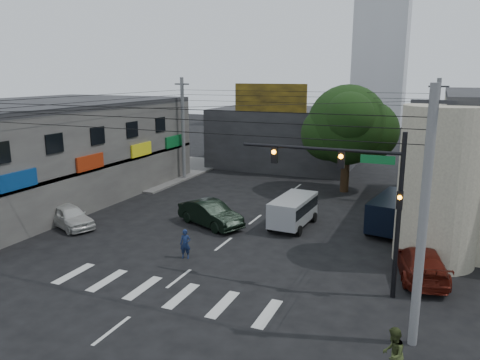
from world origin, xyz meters
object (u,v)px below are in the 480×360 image
Objects in this scene: silver_minivan at (293,212)px; traffic_officer at (185,244)px; utility_pole_near_right at (423,221)px; dark_sedan at (210,214)px; white_compact at (70,216)px; maroon_sedan at (421,263)px; utility_pole_far_left at (183,129)px; street_tree at (347,125)px; navy_van at (393,213)px; utility_pole_far_right at (434,142)px; pedestrian_olive at (393,354)px; traffic_gantry at (359,186)px.

silver_minivan is 2.90× the size of traffic_officer.
dark_sedan is at bearing 143.98° from utility_pole_near_right.
maroon_sedan is at bearing -65.85° from white_compact.
utility_pole_far_left is at bearing 104.15° from traffic_officer.
street_tree is 1.56× the size of navy_van.
utility_pole_far_right reaches higher than pedestrian_olive.
dark_sedan reaches higher than traffic_officer.
utility_pole_near_right is 2.03× the size of white_compact.
maroon_sedan is 3.07× the size of pedestrian_olive.
dark_sedan is 1.12× the size of white_compact.
dark_sedan is 5.25m from silver_minivan.
white_compact is 2.90× the size of traffic_officer.
utility_pole_near_right reaches higher than silver_minivan.
dark_sedan is 11.40m from navy_van.
traffic_officer is at bearing -115.51° from pedestrian_olive.
utility_pole_far_left is 25.72m from maroon_sedan.
pedestrian_olive is at bearing -45.14° from traffic_officer.
utility_pole_far_left is 5.27× the size of pedestrian_olive.
utility_pole_far_right is at bearing -101.55° from maroon_sedan.
street_tree is at bearing -3.94° from silver_minivan.
traffic_officer is 0.89× the size of pedestrian_olive.
dark_sedan is at bearing -42.76° from white_compact.
utility_pole_far_left is (-18.32, 17.00, -0.23)m from traffic_gantry.
dark_sedan is at bearing 87.11° from traffic_officer.
utility_pole_near_right reaches higher than traffic_officer.
maroon_sedan is at bearing -79.35° from dark_sedan.
navy_van is 15.26m from pedestrian_olive.
silver_minivan is at bearing -147.57° from pedestrian_olive.
pedestrian_olive reaches higher than dark_sedan.
street_tree is 17.32m from maroon_sedan.
maroon_sedan is at bearing -119.31° from silver_minivan.
traffic_gantry is 1.29× the size of navy_van.
navy_van is at bearing 27.53° from traffic_officer.
maroon_sedan is at bearing -4.33° from traffic_officer.
traffic_officer is at bearing -0.21° from maroon_sedan.
white_compact is at bearing 139.20° from dark_sedan.
utility_pole_near_right is at bearing -162.46° from navy_van.
silver_minivan is (-7.77, 4.92, 0.22)m from maroon_sedan.
dark_sedan is at bearing -53.59° from utility_pole_far_left.
utility_pole_far_right is at bearing -8.75° from street_tree.
traffic_gantry is at bearing -78.01° from street_tree.
traffic_gantry reaches higher than pedestrian_olive.
dark_sedan is 0.91× the size of navy_van.
street_tree is 4.98× the size of pedestrian_olive.
maroon_sedan is (0.00, 6.16, -3.87)m from utility_pole_near_right.
street_tree is 22.48m from utility_pole_near_right.
white_compact is 0.81× the size of navy_van.
street_tree reaches higher than dark_sedan.
dark_sedan is 2.91× the size of pedestrian_olive.
white_compact is at bearing 173.72° from traffic_gantry.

